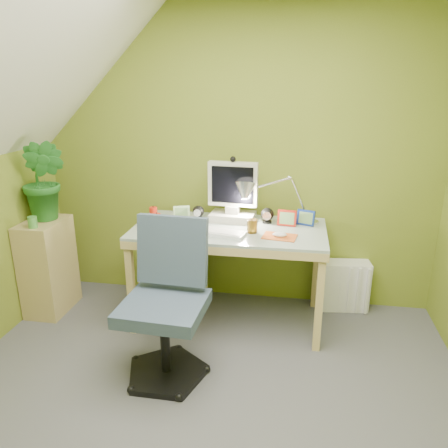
% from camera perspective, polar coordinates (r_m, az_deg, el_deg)
% --- Properties ---
extents(floor, '(3.20, 3.20, 0.01)m').
position_cam_1_polar(floor, '(2.64, -4.03, -25.17)').
color(floor, '#535359').
rests_on(floor, ground).
extents(wall_back, '(3.20, 0.01, 2.40)m').
position_cam_1_polar(wall_back, '(3.54, 1.65, 8.42)').
color(wall_back, olive).
rests_on(wall_back, floor).
extents(desk, '(1.43, 0.71, 0.76)m').
position_cam_1_polar(desk, '(3.39, 0.65, -6.60)').
color(desk, tan).
rests_on(desk, floor).
extents(monitor, '(0.42, 0.26, 0.56)m').
position_cam_1_polar(monitor, '(3.34, 1.17, 5.07)').
color(monitor, beige).
rests_on(monitor, desk).
extents(speaker_left, '(0.11, 0.11, 0.11)m').
position_cam_1_polar(speaker_left, '(3.43, -3.37, 1.49)').
color(speaker_left, black).
rests_on(speaker_left, desk).
extents(speaker_right, '(0.11, 0.11, 0.12)m').
position_cam_1_polar(speaker_right, '(3.35, 5.67, 1.12)').
color(speaker_right, black).
rests_on(speaker_right, desk).
extents(keyboard, '(0.46, 0.24, 0.02)m').
position_cam_1_polar(keyboard, '(3.12, -1.18, -1.02)').
color(keyboard, white).
rests_on(keyboard, desk).
extents(mousepad, '(0.25, 0.20, 0.01)m').
position_cam_1_polar(mousepad, '(3.08, 7.27, -1.63)').
color(mousepad, '#C8581F').
rests_on(mousepad, desk).
extents(mouse, '(0.11, 0.07, 0.03)m').
position_cam_1_polar(mouse, '(3.07, 7.28, -1.38)').
color(mouse, white).
rests_on(mouse, mousepad).
extents(amber_tumbler, '(0.09, 0.09, 0.10)m').
position_cam_1_polar(amber_tumbler, '(3.13, 3.70, -0.27)').
color(amber_tumbler, '#845C13').
rests_on(amber_tumbler, desk).
extents(candle_cluster, '(0.17, 0.16, 0.11)m').
position_cam_1_polar(candle_cluster, '(3.38, -9.41, 1.05)').
color(candle_cluster, red).
rests_on(candle_cluster, desk).
extents(photo_frame_red, '(0.14, 0.04, 0.12)m').
position_cam_1_polar(photo_frame_red, '(3.30, 8.22, 0.79)').
color(photo_frame_red, red).
rests_on(photo_frame_red, desk).
extents(photo_frame_blue, '(0.13, 0.07, 0.12)m').
position_cam_1_polar(photo_frame_blue, '(3.34, 10.63, 0.83)').
color(photo_frame_blue, navy).
rests_on(photo_frame_blue, desk).
extents(photo_frame_green, '(0.13, 0.06, 0.11)m').
position_cam_1_polar(photo_frame_green, '(3.44, -5.56, 1.49)').
color(photo_frame_green, '#B8E49D').
rests_on(photo_frame_green, desk).
extents(desk_lamp, '(0.54, 0.31, 0.54)m').
position_cam_1_polar(desk_lamp, '(3.30, 8.94, 4.55)').
color(desk_lamp, silver).
rests_on(desk_lamp, desk).
extents(side_ledge, '(0.28, 0.44, 0.76)m').
position_cam_1_polar(side_ledge, '(3.80, -21.96, -5.15)').
color(side_ledge, tan).
rests_on(side_ledge, floor).
extents(potted_plant, '(0.38, 0.32, 0.63)m').
position_cam_1_polar(potted_plant, '(3.62, -22.41, 5.28)').
color(potted_plant, '#236822').
rests_on(potted_plant, side_ledge).
extents(green_cup, '(0.08, 0.08, 0.09)m').
position_cam_1_polar(green_cup, '(3.53, -23.72, 0.22)').
color(green_cup, '#4B953E').
rests_on(green_cup, side_ledge).
extents(task_chair, '(0.59, 0.59, 1.02)m').
position_cam_1_polar(task_chair, '(2.72, -7.94, -10.40)').
color(task_chair, '#38485C').
rests_on(task_chair, floor).
extents(radiator, '(0.43, 0.21, 0.41)m').
position_cam_1_polar(radiator, '(3.74, 15.24, -7.74)').
color(radiator, white).
rests_on(radiator, floor).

